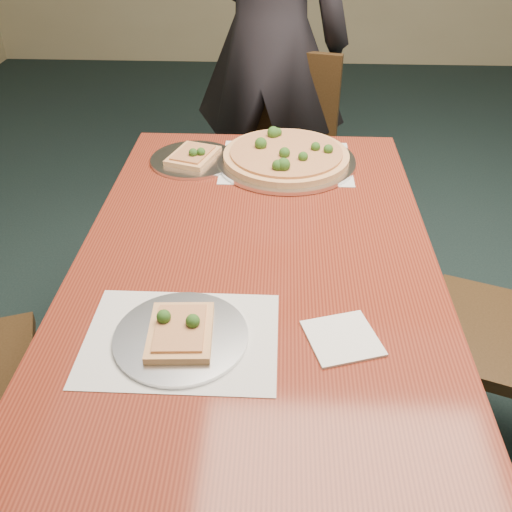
{
  "coord_description": "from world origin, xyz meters",
  "views": [
    {
      "loc": [
        -0.42,
        -1.31,
        1.57
      ],
      "look_at": [
        -0.47,
        -0.14,
        0.75
      ],
      "focal_mm": 40.0,
      "sensor_mm": 36.0,
      "label": 1
    }
  ],
  "objects_px": {
    "pizza_pan": "(286,157)",
    "slice_plate_near": "(181,334)",
    "slice_plate_far": "(193,158)",
    "diner": "(269,41)",
    "dining_table": "(256,285)",
    "chair_far": "(283,150)"
  },
  "relations": [
    {
      "from": "dining_table",
      "to": "pizza_pan",
      "type": "bearing_deg",
      "value": 82.2
    },
    {
      "from": "pizza_pan",
      "to": "dining_table",
      "type": "bearing_deg",
      "value": -97.8
    },
    {
      "from": "dining_table",
      "to": "chair_far",
      "type": "distance_m",
      "value": 1.15
    },
    {
      "from": "pizza_pan",
      "to": "slice_plate_near",
      "type": "xyz_separation_m",
      "value": [
        -0.21,
        -0.83,
        -0.01
      ]
    },
    {
      "from": "dining_table",
      "to": "chair_far",
      "type": "xyz_separation_m",
      "value": [
        0.07,
        1.14,
        -0.14
      ]
    },
    {
      "from": "pizza_pan",
      "to": "slice_plate_near",
      "type": "distance_m",
      "value": 0.86
    },
    {
      "from": "dining_table",
      "to": "diner",
      "type": "bearing_deg",
      "value": 90.32
    },
    {
      "from": "chair_far",
      "to": "pizza_pan",
      "type": "bearing_deg",
      "value": -74.9
    },
    {
      "from": "chair_far",
      "to": "diner",
      "type": "distance_m",
      "value": 0.45
    },
    {
      "from": "chair_far",
      "to": "diner",
      "type": "xyz_separation_m",
      "value": [
        -0.07,
        0.16,
        0.42
      ]
    },
    {
      "from": "slice_plate_near",
      "to": "pizza_pan",
      "type": "bearing_deg",
      "value": 75.6
    },
    {
      "from": "dining_table",
      "to": "diner",
      "type": "height_order",
      "value": "diner"
    },
    {
      "from": "pizza_pan",
      "to": "diner",
      "type": "bearing_deg",
      "value": 95.96
    },
    {
      "from": "slice_plate_near",
      "to": "dining_table",
      "type": "bearing_deg",
      "value": 65.07
    },
    {
      "from": "dining_table",
      "to": "slice_plate_far",
      "type": "height_order",
      "value": "slice_plate_far"
    },
    {
      "from": "dining_table",
      "to": "slice_plate_near",
      "type": "relative_size",
      "value": 5.36
    },
    {
      "from": "diner",
      "to": "slice_plate_near",
      "type": "distance_m",
      "value": 1.61
    },
    {
      "from": "diner",
      "to": "pizza_pan",
      "type": "xyz_separation_m",
      "value": [
        0.08,
        -0.76,
        -0.16
      ]
    },
    {
      "from": "dining_table",
      "to": "diner",
      "type": "xyz_separation_m",
      "value": [
        -0.01,
        1.29,
        0.28
      ]
    },
    {
      "from": "dining_table",
      "to": "slice_plate_near",
      "type": "bearing_deg",
      "value": -114.93
    },
    {
      "from": "pizza_pan",
      "to": "slice_plate_far",
      "type": "xyz_separation_m",
      "value": [
        -0.3,
        0.0,
        -0.01
      ]
    },
    {
      "from": "slice_plate_near",
      "to": "slice_plate_far",
      "type": "distance_m",
      "value": 0.84
    }
  ]
}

